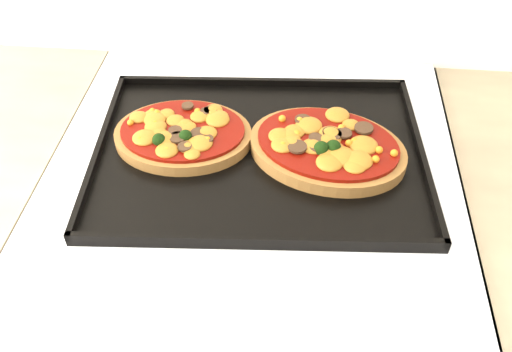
# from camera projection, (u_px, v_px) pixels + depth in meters

# --- Properties ---
(stove) EXTENTS (0.60, 0.60, 0.91)m
(stove) POSITION_uv_depth(u_px,v_px,m) (254.00, 333.00, 1.13)
(stove) COLOR white
(stove) RESTS_ON floor
(baking_tray) EXTENTS (0.50, 0.38, 0.02)m
(baking_tray) POSITION_uv_depth(u_px,v_px,m) (259.00, 151.00, 0.82)
(baking_tray) COLOR black
(baking_tray) RESTS_ON stove
(pizza_left) EXTENTS (0.21, 0.16, 0.03)m
(pizza_left) POSITION_uv_depth(u_px,v_px,m) (183.00, 133.00, 0.84)
(pizza_left) COLOR olive
(pizza_left) RESTS_ON baking_tray
(pizza_right) EXTENTS (0.26, 0.22, 0.03)m
(pizza_right) POSITION_uv_depth(u_px,v_px,m) (327.00, 146.00, 0.81)
(pizza_right) COLOR olive
(pizza_right) RESTS_ON baking_tray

